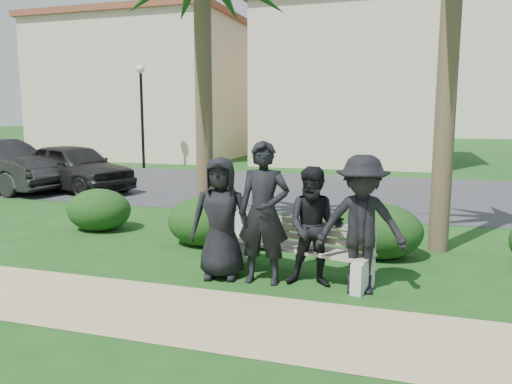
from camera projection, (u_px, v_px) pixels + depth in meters
ground at (268, 271)px, 7.23m from camera, size 160.00×160.00×0.00m
footpath at (223, 318)px, 5.53m from camera, size 30.00×1.60×0.01m
asphalt_street at (343, 191)px, 14.77m from camera, size 160.00×8.00×0.01m
stucco_bldg_left at (149, 89)px, 27.21m from camera, size 10.40×8.40×7.30m
stucco_bldg_right at (353, 85)px, 23.93m from camera, size 8.40×8.40×7.30m
street_lamp at (141, 98)px, 20.77m from camera, size 0.36×0.36×4.29m
park_bench at (293, 252)px, 6.94m from camera, size 2.32×1.06×0.77m
man_a at (221, 218)px, 6.81m from camera, size 0.91×0.68×1.68m
man_b at (264, 213)px, 6.59m from camera, size 0.72×0.50×1.91m
man_c at (315, 227)px, 6.49m from camera, size 0.81×0.66×1.58m
man_d at (362, 225)px, 6.23m from camera, size 1.20×0.78×1.75m
hedge_a at (99, 209)px, 9.78m from camera, size 1.28×1.06×0.84m
hedge_b at (205, 220)px, 8.66m from camera, size 1.32×1.09×0.86m
hedge_c at (259, 227)px, 8.52m from camera, size 1.05×0.87×0.68m
hedge_d at (379, 229)px, 7.90m from camera, size 1.36×1.13×0.89m
car_a at (74, 167)px, 14.76m from camera, size 4.45×2.87×1.41m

